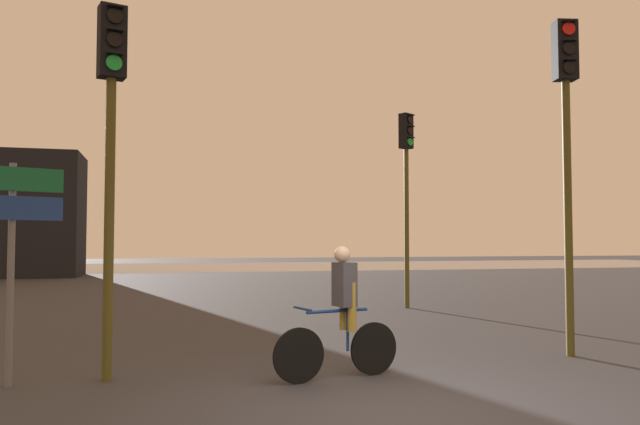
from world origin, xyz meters
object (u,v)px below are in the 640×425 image
object	(u,v)px
traffic_light_far_right	(406,174)
direction_sign_post	(12,231)
cyclist	(342,311)
traffic_light_near_right	(566,124)
traffic_light_near_left	(111,119)

from	to	relation	value
traffic_light_far_right	direction_sign_post	bearing A→B (deg)	12.69
direction_sign_post	cyclist	size ratio (longest dim) A/B	1.56
traffic_light_near_right	direction_sign_post	xyz separation A→B (m)	(-7.54, -0.12, -1.65)
traffic_light_far_right	traffic_light_near_left	world-z (taller)	traffic_light_far_right
cyclist	traffic_light_near_left	bearing A→B (deg)	64.78
traffic_light_far_right	cyclist	world-z (taller)	traffic_light_far_right
traffic_light_far_right	direction_sign_post	world-z (taller)	traffic_light_far_right
traffic_light_far_right	direction_sign_post	xyz separation A→B (m)	(-7.75, -6.95, -1.63)
traffic_light_near_right	traffic_light_far_right	bearing A→B (deg)	-81.19
traffic_light_near_right	traffic_light_near_left	size ratio (longest dim) A/B	1.09
traffic_light_near_left	cyclist	world-z (taller)	traffic_light_near_left
traffic_light_near_right	traffic_light_far_right	world-z (taller)	traffic_light_near_right
traffic_light_far_right	traffic_light_near_left	bearing A→B (deg)	16.73
traffic_light_far_right	traffic_light_near_left	size ratio (longest dim) A/B	1.08
direction_sign_post	cyclist	bearing A→B (deg)	150.43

